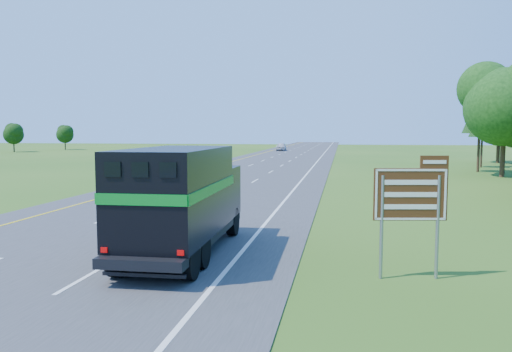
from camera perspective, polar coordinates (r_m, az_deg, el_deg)
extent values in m
cube|color=#38383A|center=(52.29, 0.18, 0.75)|extent=(15.00, 260.00, 0.04)
cube|color=yellow|center=(53.48, -5.63, 0.85)|extent=(0.15, 260.00, 0.01)
cube|color=white|center=(51.65, 6.21, 0.70)|extent=(0.15, 260.00, 0.01)
cylinder|color=black|center=(19.82, -8.55, -4.99)|extent=(0.36, 1.08, 1.08)
cylinder|color=black|center=(19.31, -2.69, -5.20)|extent=(0.36, 1.08, 1.08)
cylinder|color=black|center=(15.49, -13.74, -7.95)|extent=(0.36, 1.08, 1.08)
cylinder|color=black|center=(14.84, -6.31, -8.41)|extent=(0.36, 1.08, 1.08)
cylinder|color=black|center=(14.44, -15.54, -8.96)|extent=(0.36, 1.08, 1.08)
cylinder|color=black|center=(13.74, -7.59, -9.53)|extent=(0.36, 1.08, 1.08)
cube|color=black|center=(16.56, -8.36, -6.59)|extent=(2.51, 7.87, 0.27)
cube|color=black|center=(19.27, -5.76, -1.69)|extent=(2.43, 1.81, 1.86)
cube|color=black|center=(20.09, -5.14, 0.00)|extent=(2.15, 0.10, 0.59)
cube|color=black|center=(15.67, -9.16, -1.77)|extent=(2.56, 5.72, 2.69)
cube|color=#067D1D|center=(12.99, -13.03, -2.67)|extent=(2.45, 0.09, 0.29)
cube|color=#067D1D|center=(16.08, -13.39, -1.19)|extent=(0.16, 5.67, 0.29)
cube|color=#067D1D|center=(15.32, -4.74, -1.38)|extent=(0.16, 5.67, 0.29)
cube|color=black|center=(13.20, -16.06, 0.74)|extent=(0.44, 0.05, 0.39)
cube|color=black|center=(12.91, -13.10, 0.72)|extent=(0.44, 0.05, 0.39)
cube|color=black|center=(12.66, -10.01, 0.68)|extent=(0.44, 0.05, 0.39)
cube|color=black|center=(13.51, -12.67, -10.96)|extent=(2.25, 0.16, 0.10)
cube|color=#B20505|center=(13.64, -16.97, -8.09)|extent=(0.18, 0.04, 0.14)
cube|color=#B20505|center=(12.90, -8.62, -8.69)|extent=(0.18, 0.04, 0.14)
imported|color=white|center=(39.59, -8.88, 0.69)|extent=(3.52, 7.06, 1.92)
imported|color=silver|center=(101.50, 2.89, 3.36)|extent=(2.10, 4.82, 1.62)
cylinder|color=gray|center=(14.11, 14.16, -5.71)|extent=(0.10, 0.10, 2.86)
cylinder|color=gray|center=(14.55, 20.03, -5.54)|extent=(0.10, 0.10, 2.86)
cube|color=#4F2610|center=(14.18, 17.24, -2.03)|extent=(1.98, 0.39, 1.43)
cube|color=#4F2610|center=(14.29, 19.71, 1.53)|extent=(0.76, 0.18, 0.34)
cube|color=white|center=(14.14, 17.28, -2.04)|extent=(1.88, 0.32, 1.37)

